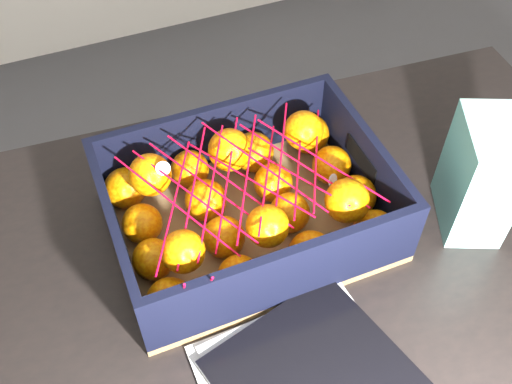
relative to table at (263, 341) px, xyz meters
name	(u,v)px	position (x,y,z in m)	size (l,w,h in m)	color
table	(263,341)	(0.00, 0.00, 0.00)	(1.25, 0.88, 0.75)	black
produce_crate	(248,210)	(0.03, 0.13, 0.14)	(0.38, 0.28, 0.12)	olive
clementine_heap	(251,201)	(0.04, 0.13, 0.15)	(0.36, 0.27, 0.11)	orange
mesh_net	(245,183)	(0.02, 0.12, 0.20)	(0.31, 0.25, 0.09)	red
retail_carton	(480,176)	(0.33, 0.03, 0.19)	(0.08, 0.12, 0.18)	white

